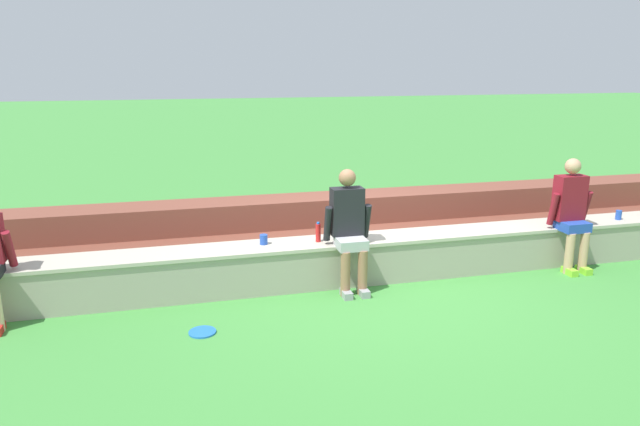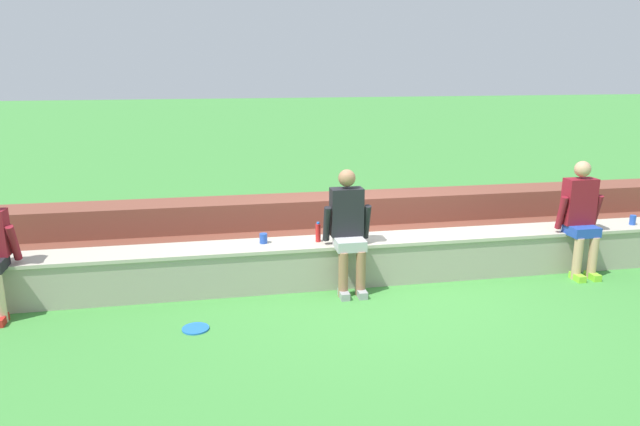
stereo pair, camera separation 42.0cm
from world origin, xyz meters
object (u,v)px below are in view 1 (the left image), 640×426
at_px(person_center, 572,211).
at_px(plastic_cup_left_end, 264,239).
at_px(person_left_of_center, 349,227).
at_px(frisbee, 202,332).
at_px(plastic_cup_middle, 619,215).
at_px(water_bottle_center_gap, 318,232).

xyz_separation_m(person_center, plastic_cup_left_end, (-3.89, 0.33, -0.18)).
distance_m(person_left_of_center, frisbee, 2.04).
bearing_deg(person_center, plastic_cup_middle, 13.68).
bearing_deg(person_left_of_center, plastic_cup_middle, 2.78).
bearing_deg(person_left_of_center, person_center, -0.75).
bearing_deg(person_center, frisbee, -171.20).
bearing_deg(person_left_of_center, plastic_cup_left_end, 163.02).
xyz_separation_m(plastic_cup_left_end, frisbee, (-0.79, -1.05, -0.58)).
relative_size(person_center, water_bottle_center_gap, 5.99).
relative_size(person_left_of_center, water_bottle_center_gap, 5.92).
bearing_deg(plastic_cup_left_end, plastic_cup_middle, -1.21).
bearing_deg(person_center, person_left_of_center, 179.25).
relative_size(person_center, plastic_cup_left_end, 12.18).
relative_size(water_bottle_center_gap, plastic_cup_middle, 1.88).
relative_size(person_left_of_center, plastic_cup_middle, 11.14).
bearing_deg(plastic_cup_middle, frisbee, -170.38).
distance_m(person_left_of_center, water_bottle_center_gap, 0.40).
relative_size(person_left_of_center, plastic_cup_left_end, 12.05).
xyz_separation_m(person_left_of_center, plastic_cup_left_end, (-0.95, 0.29, -0.17)).
xyz_separation_m(person_left_of_center, water_bottle_center_gap, (-0.31, 0.23, -0.11)).
bearing_deg(person_left_of_center, frisbee, -156.32).
bearing_deg(plastic_cup_left_end, person_center, -4.82).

